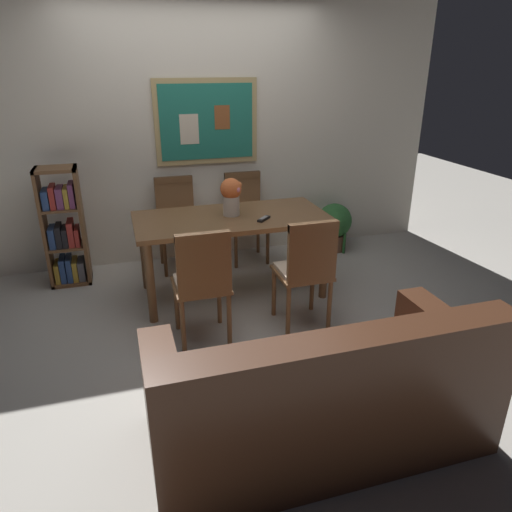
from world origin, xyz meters
name	(u,v)px	position (x,y,z in m)	size (l,w,h in m)	color
ground_plane	(233,312)	(0.00, 0.00, 0.00)	(12.00, 12.00, 0.00)	#B7B2A8
wall_back_with_painting	(197,133)	(0.00, 1.41, 1.30)	(5.20, 0.14, 2.60)	silver
dining_table	(232,226)	(0.09, 0.37, 0.64)	(1.66, 0.81, 0.73)	brown
dining_chair_far_right	(245,209)	(0.43, 1.15, 0.54)	(0.40, 0.41, 0.91)	brown
dining_chair_near_right	(306,265)	(0.48, -0.39, 0.54)	(0.40, 0.41, 0.91)	brown
dining_chair_near_left	(202,278)	(-0.31, -0.38, 0.54)	(0.40, 0.41, 0.91)	brown
dining_chair_far_left	(177,216)	(-0.29, 1.14, 0.54)	(0.40, 0.41, 0.91)	brown
leather_couch	(320,397)	(0.09, -1.57, 0.31)	(1.80, 0.84, 0.84)	#472819
bookshelf	(64,231)	(-1.34, 1.03, 0.51)	(0.36, 0.28, 1.11)	brown
potted_ivy	(334,225)	(1.44, 1.09, 0.28)	(0.38, 0.38, 0.59)	brown
flower_vase	(231,194)	(0.10, 0.40, 0.91)	(0.19, 0.18, 0.32)	beige
tv_remote	(264,219)	(0.33, 0.18, 0.74)	(0.14, 0.14, 0.02)	black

